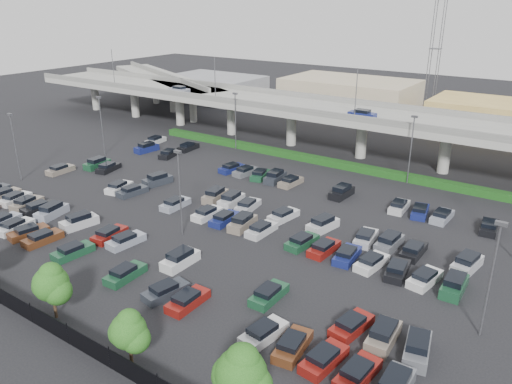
{
  "coord_description": "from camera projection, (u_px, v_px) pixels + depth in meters",
  "views": [
    {
      "loc": [
        37.07,
        -46.6,
        26.09
      ],
      "look_at": [
        2.27,
        3.98,
        2.0
      ],
      "focal_mm": 35.0,
      "sensor_mm": 36.0,
      "label": 1
    }
  ],
  "objects": [
    {
      "name": "tree_row",
      "position": [
        40.0,
        278.0,
        42.83
      ],
      "size": [
        65.07,
        3.66,
        5.94
      ],
      "color": "#332316",
      "rests_on": "ground"
    },
    {
      "name": "light_poles",
      "position": [
        208.0,
        157.0,
        66.26
      ],
      "size": [
        66.9,
        48.38,
        10.3
      ],
      "color": "#515156",
      "rests_on": "ground"
    },
    {
      "name": "fence",
      "position": [
        24.0,
        310.0,
        43.05
      ],
      "size": [
        70.0,
        0.1,
        2.0
      ],
      "color": "black",
      "rests_on": "ground"
    },
    {
      "name": "parked_cars",
      "position": [
        212.0,
        220.0,
        61.05
      ],
      "size": [
        63.03,
        41.63,
        1.67
      ],
      "color": "silver",
      "rests_on": "ground"
    },
    {
      "name": "overpass",
      "position": [
        335.0,
        114.0,
        86.91
      ],
      "size": [
        150.0,
        13.0,
        15.8
      ],
      "color": "gray",
      "rests_on": "ground"
    },
    {
      "name": "distant_buildings",
      "position": [
        452.0,
        111.0,
        104.34
      ],
      "size": [
        138.0,
        24.0,
        9.0
      ],
      "color": "gray",
      "rests_on": "ground"
    },
    {
      "name": "ground",
      "position": [
        224.0,
        212.0,
        64.83
      ],
      "size": [
        280.0,
        280.0,
        0.0
      ],
      "primitive_type": "plane",
      "color": "black"
    },
    {
      "name": "on_ramp",
      "position": [
        164.0,
        80.0,
        122.83
      ],
      "size": [
        50.93,
        30.13,
        8.8
      ],
      "color": "gray",
      "rests_on": "ground"
    },
    {
      "name": "hedge",
      "position": [
        316.0,
        160.0,
        83.8
      ],
      "size": [
        66.0,
        1.6,
        1.1
      ],
      "primitive_type": "cube",
      "color": "#143710",
      "rests_on": "ground"
    },
    {
      "name": "comm_tower",
      "position": [
        436.0,
        46.0,
        113.77
      ],
      "size": [
        2.4,
        2.4,
        30.0
      ],
      "color": "#515156",
      "rests_on": "ground"
    }
  ]
}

